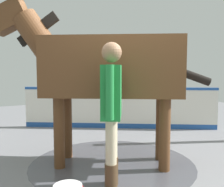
# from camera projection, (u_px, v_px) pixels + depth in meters

# --- Properties ---
(ground_plane) EXTENTS (16.00, 16.00, 0.02)m
(ground_plane) POSITION_uv_depth(u_px,v_px,m) (131.00, 170.00, 3.71)
(ground_plane) COLOR gray
(wet_patch) EXTENTS (2.52, 2.52, 0.00)m
(wet_patch) POSITION_uv_depth(u_px,v_px,m) (112.00, 163.00, 3.97)
(wet_patch) COLOR #4C4C54
(wet_patch) RESTS_ON ground
(barrier_wall) EXTENTS (2.72, 4.01, 1.02)m
(barrier_wall) POSITION_uv_depth(u_px,v_px,m) (119.00, 109.00, 6.36)
(barrier_wall) COLOR silver
(barrier_wall) RESTS_ON ground
(horse) EXTENTS (2.08, 2.89, 2.52)m
(horse) POSITION_uv_depth(u_px,v_px,m) (104.00, 68.00, 3.84)
(horse) COLOR brown
(horse) RESTS_ON ground
(handler) EXTENTS (0.60, 0.46, 1.76)m
(handler) POSITION_uv_depth(u_px,v_px,m) (112.00, 105.00, 3.03)
(handler) COLOR #47331E
(handler) RESTS_ON ground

